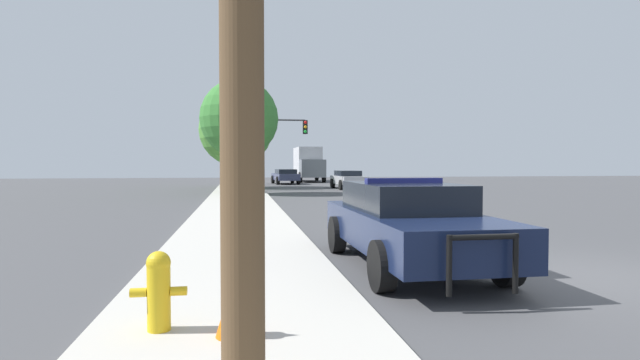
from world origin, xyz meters
TOP-DOWN VIEW (x-y plane):
  - ground_plane at (0.00, 0.00)m, footprint 110.00×110.00m
  - sidewalk_left at (-5.10, 0.00)m, footprint 3.00×110.00m
  - police_car at (-2.25, 1.12)m, footprint 2.11×5.12m
  - fire_hydrant at (-5.87, -2.01)m, footprint 0.54×0.23m
  - traffic_light at (-2.82, 25.36)m, footprint 3.81×0.35m
  - car_background_oncoming at (2.36, 26.69)m, footprint 1.99×4.39m
  - car_background_distant at (-1.22, 35.37)m, footprint 2.24×4.63m
  - box_truck at (1.53, 41.02)m, footprint 2.52×7.68m
  - tree_sidewalk_far at (-5.32, 28.94)m, footprint 5.19×5.19m
  - tree_sidewalk_mid at (-5.08, 21.59)m, footprint 4.43×4.43m
  - traffic_cone at (-5.13, -2.29)m, footprint 0.37×0.37m

SIDE VIEW (x-z plane):
  - ground_plane at x=0.00m, z-range 0.00..0.00m
  - sidewalk_left at x=-5.10m, z-range 0.00..0.13m
  - traffic_cone at x=-5.13m, z-range 0.13..0.75m
  - fire_hydrant at x=-5.87m, z-range 0.16..0.94m
  - car_background_oncoming at x=2.36m, z-range 0.06..1.32m
  - car_background_distant at x=-1.22m, z-range 0.06..1.32m
  - police_car at x=-2.25m, z-range 0.01..1.53m
  - box_truck at x=1.53m, z-range 0.10..3.42m
  - traffic_light at x=-2.82m, z-range 1.11..5.71m
  - tree_sidewalk_far at x=-5.32m, z-range 0.85..7.49m
  - tree_sidewalk_mid at x=-5.08m, z-range 1.10..7.49m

